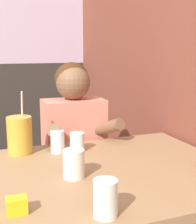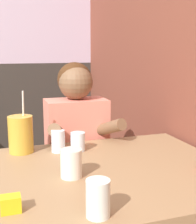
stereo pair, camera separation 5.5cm
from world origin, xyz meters
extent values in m
cube|color=brown|center=(1.28, 1.17, 1.35)|extent=(0.06, 4.34, 2.70)
cube|color=#93704C|center=(0.68, 0.36, 0.73)|extent=(1.10, 0.83, 0.04)
cylinder|color=black|center=(1.18, 0.74, 0.36)|extent=(0.04, 0.04, 0.71)
cube|color=#EA7F6B|center=(0.72, 0.91, 0.22)|extent=(0.31, 0.20, 0.44)
cube|color=#EA7F6B|center=(0.72, 0.91, 0.70)|extent=(0.34, 0.20, 0.51)
sphere|color=#472814|center=(0.72, 0.94, 1.06)|extent=(0.19, 0.19, 0.19)
sphere|color=brown|center=(0.72, 0.91, 1.05)|extent=(0.19, 0.19, 0.19)
cylinder|color=brown|center=(0.59, 0.77, 0.81)|extent=(0.14, 0.27, 0.15)
cylinder|color=brown|center=(0.86, 0.77, 0.81)|extent=(0.14, 0.27, 0.15)
cylinder|color=gold|center=(0.40, 0.69, 0.84)|extent=(0.11, 0.11, 0.17)
cylinder|color=white|center=(0.42, 0.69, 0.97)|extent=(0.01, 0.04, 0.14)
cylinder|color=silver|center=(0.57, 0.64, 0.80)|extent=(0.07, 0.07, 0.10)
cylinder|color=silver|center=(0.56, 0.02, 0.80)|extent=(0.07, 0.07, 0.11)
cylinder|color=silver|center=(0.55, 0.33, 0.80)|extent=(0.08, 0.08, 0.11)
cylinder|color=silver|center=(0.66, 0.63, 0.79)|extent=(0.07, 0.07, 0.09)
cube|color=yellow|center=(0.32, 0.13, 0.77)|extent=(0.06, 0.04, 0.05)
camera|label=1|loc=(0.25, -0.74, 1.22)|focal=50.00mm
camera|label=2|loc=(0.30, -0.76, 1.22)|focal=50.00mm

